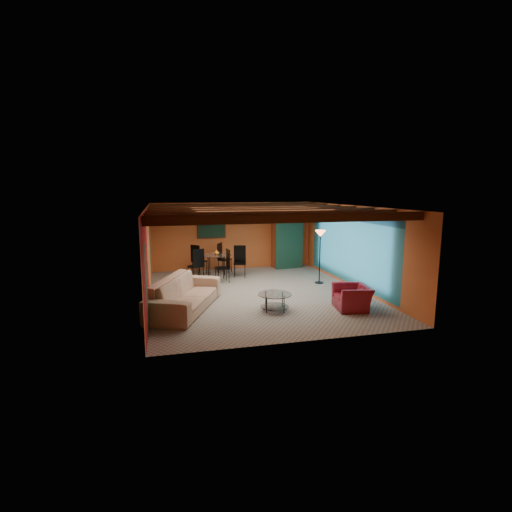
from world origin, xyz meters
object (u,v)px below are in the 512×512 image
object	(u,v)px
armchair	(352,297)
potted_plant	(288,212)
sofa	(185,294)
vase	(216,243)
floor_lamp	(320,257)
coffee_table	(275,302)
armoire	(287,243)
dining_table	(216,262)

from	to	relation	value
armchair	potted_plant	size ratio (longest dim) A/B	2.31
sofa	vase	bearing A→B (deg)	2.87
floor_lamp	potted_plant	xyz separation A→B (m)	(-0.21, 2.92, 1.36)
coffee_table	floor_lamp	size ratio (longest dim) A/B	0.49
sofa	armchair	distance (m)	4.52
coffee_table	armoire	world-z (taller)	armoire
sofa	armoire	xyz separation A→B (m)	(4.50, 4.85, 0.59)
armoire	vase	distance (m)	3.32
vase	armchair	bearing A→B (deg)	-57.64
coffee_table	floor_lamp	distance (m)	3.57
potted_plant	vase	xyz separation A→B (m)	(-3.12, -1.13, -1.02)
sofa	armchair	xyz separation A→B (m)	(4.40, -1.03, -0.11)
floor_lamp	vase	bearing A→B (deg)	151.65
coffee_table	vase	bearing A→B (deg)	102.17
floor_lamp	armoire	bearing A→B (deg)	94.02
coffee_table	vase	size ratio (longest dim) A/B	4.64
sofa	vase	xyz separation A→B (m)	(1.39, 3.72, 0.82)
armoire	potted_plant	distance (m)	1.25
coffee_table	potted_plant	distance (m)	6.25
armchair	armoire	xyz separation A→B (m)	(0.11, 5.88, 0.71)
armoire	coffee_table	bearing A→B (deg)	-119.24
armoire	vase	xyz separation A→B (m)	(-3.12, -1.13, 0.23)
dining_table	potted_plant	xyz separation A→B (m)	(3.12, 1.13, 1.70)
coffee_table	potted_plant	bearing A→B (deg)	68.37
armchair	coffee_table	xyz separation A→B (m)	(-2.07, 0.39, -0.09)
armoire	floor_lamp	size ratio (longest dim) A/B	1.12
coffee_table	potted_plant	xyz separation A→B (m)	(2.18, 5.49, 2.05)
potted_plant	armoire	bearing A→B (deg)	0.00
sofa	armoire	bearing A→B (deg)	-19.57
coffee_table	armoire	bearing A→B (deg)	68.37
armoire	floor_lamp	world-z (taller)	armoire
vase	coffee_table	bearing A→B (deg)	-77.83
potted_plant	vase	world-z (taller)	potted_plant
armoire	floor_lamp	xyz separation A→B (m)	(0.21, -2.92, -0.11)
armoire	potted_plant	world-z (taller)	potted_plant
floor_lamp	potted_plant	distance (m)	3.23
armchair	floor_lamp	bearing A→B (deg)	-177.43
coffee_table	dining_table	bearing A→B (deg)	102.17
armchair	potted_plant	world-z (taller)	potted_plant
dining_table	armoire	bearing A→B (deg)	19.91
dining_table	floor_lamp	world-z (taller)	floor_lamp
sofa	vase	distance (m)	4.06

